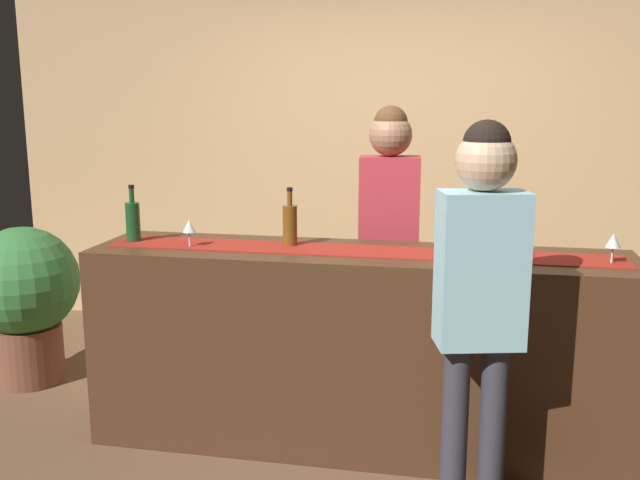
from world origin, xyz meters
The scene contains 12 objects.
ground_plane centered at (0.00, 0.00, 0.00)m, with size 10.00×10.00×0.00m, color brown.
back_wall centered at (0.00, 1.90, 1.45)m, with size 6.00×0.12×2.90m, color tan.
bar_counter centered at (0.00, 0.00, 0.51)m, with size 2.69×0.60×1.02m, color #472B19.
counter_runner_cloth centered at (0.00, 0.00, 1.03)m, with size 2.56×0.28×0.01m, color maroon.
wine_bottle_amber centered at (-0.36, 0.06, 1.14)m, with size 0.07×0.07×0.30m.
wine_bottle_green centered at (-1.19, 0.00, 1.14)m, with size 0.07×0.07×0.30m.
wine_glass_near_customer centered at (-0.85, -0.07, 1.13)m, with size 0.07×0.07×0.14m.
wine_glass_mid_counter centered at (0.76, -0.04, 1.13)m, with size 0.07×0.07×0.14m.
wine_glass_far_end centered at (1.18, -0.04, 1.13)m, with size 0.07×0.07×0.14m.
bartender centered at (0.09, 0.58, 1.07)m, with size 0.36×0.24×1.73m.
customer_sipping centered at (0.58, -0.60, 1.05)m, with size 0.38×0.28×1.69m.
potted_plant_tall centered at (-2.15, 0.41, 0.57)m, with size 0.68×0.68×0.99m.
Camera 1 is at (0.49, -3.42, 1.78)m, focal length 39.97 mm.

